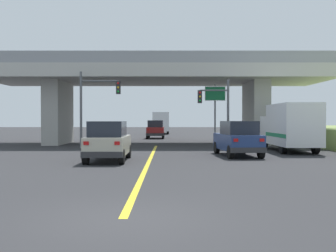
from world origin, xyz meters
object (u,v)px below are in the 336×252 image
Objects in this scene: sedan_oncoming at (155,129)px; traffic_signal_farside at (94,100)px; highway_sign at (215,101)px; semi_truck_distant at (161,123)px; traffic_signal_nearside at (217,106)px; suv_crossing at (238,138)px; box_truck at (290,127)px; suv_lead at (108,141)px.

sedan_oncoming is 16.38m from traffic_signal_farside.
highway_sign reaches higher than sedan_oncoming.
highway_sign is at bearing -80.53° from semi_truck_distant.
traffic_signal_farside is (-4.04, -15.67, 2.56)m from sedan_oncoming.
traffic_signal_nearside is 0.91× the size of traffic_signal_farside.
sedan_oncoming is 16.11m from traffic_signal_nearside.
traffic_signal_nearside is at bearing 87.07° from suv_crossing.
box_truck is 35.01m from semi_truck_distant.
sedan_oncoming is at bearing 98.26° from suv_crossing.
suv_lead is 13.80m from highway_sign.
traffic_signal_nearside is (-0.31, 7.16, 2.13)m from suv_crossing.
semi_truck_distant is (-4.74, 28.44, -1.95)m from highway_sign.
suv_crossing is at bearing -88.04° from highway_sign.
semi_truck_distant is (-5.05, 37.27, 0.65)m from suv_crossing.
semi_truck_distant is at bearing 99.47° from highway_sign.
traffic_signal_farside reaches higher than traffic_signal_nearside.
suv_crossing is at bearing -139.29° from box_truck.
highway_sign is at bearing 86.56° from suv_crossing.
suv_crossing is 5.33m from box_truck.
semi_truck_distant is (4.41, 30.66, -1.91)m from traffic_signal_farside.
traffic_signal_nearside is at bearing 139.41° from box_truck.
highway_sign reaches higher than semi_truck_distant.
suv_lead is at bearing -150.02° from box_truck.
traffic_signal_farside is at bearing -176.60° from traffic_signal_nearside.
suv_lead is 7.62m from suv_crossing.
suv_crossing is 1.13× the size of sedan_oncoming.
suv_lead and sedan_oncoming have the same top height.
highway_sign reaches higher than suv_crossing.
suv_lead is 1.03× the size of sedan_oncoming.
suv_lead is 25.26m from sedan_oncoming.
sedan_oncoming is 0.88× the size of highway_sign.
traffic_signal_nearside reaches higher than suv_crossing.
traffic_signal_farside is at bearing -98.18° from semi_truck_distant.
traffic_signal_farside is 0.75× the size of semi_truck_distant.
suv_lead is 0.79× the size of traffic_signal_farside.
traffic_signal_farside is at bearing -104.45° from sedan_oncoming.
traffic_signal_nearside is 0.68× the size of semi_truck_distant.
box_truck is at bearing 29.98° from suv_lead.
suv_crossing is (7.04, 2.92, 0.00)m from suv_lead.
traffic_signal_farside reaches higher than highway_sign.
box_truck is 1.38× the size of traffic_signal_nearside.
suv_crossing is 0.68× the size of box_truck.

